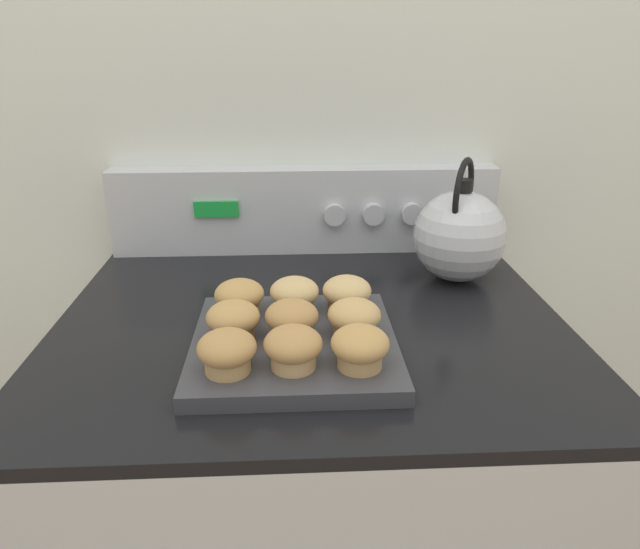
% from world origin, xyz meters
% --- Properties ---
extents(wall_back, '(8.00, 0.05, 2.40)m').
position_xyz_m(wall_back, '(0.00, 0.69, 1.20)').
color(wall_back, silver).
rests_on(wall_back, ground_plane).
extents(stove_range, '(0.76, 0.68, 0.89)m').
position_xyz_m(stove_range, '(0.00, 0.34, 0.44)').
color(stove_range, '#B7BABF').
rests_on(stove_range, ground_plane).
extents(control_panel, '(0.74, 0.07, 0.16)m').
position_xyz_m(control_panel, '(0.00, 0.64, 0.97)').
color(control_panel, '#B7BABF').
rests_on(control_panel, stove_range).
extents(muffin_pan, '(0.27, 0.27, 0.02)m').
position_xyz_m(muffin_pan, '(-0.03, 0.23, 0.90)').
color(muffin_pan, '#38383D').
rests_on(muffin_pan, stove_range).
extents(muffin_r0_c0, '(0.07, 0.07, 0.05)m').
position_xyz_m(muffin_r0_c0, '(-0.11, 0.15, 0.93)').
color(muffin_r0_c0, tan).
rests_on(muffin_r0_c0, muffin_pan).
extents(muffin_r0_c1, '(0.07, 0.07, 0.05)m').
position_xyz_m(muffin_r0_c1, '(-0.03, 0.16, 0.93)').
color(muffin_r0_c1, tan).
rests_on(muffin_r0_c1, muffin_pan).
extents(muffin_r0_c2, '(0.07, 0.07, 0.05)m').
position_xyz_m(muffin_r0_c2, '(0.05, 0.16, 0.93)').
color(muffin_r0_c2, tan).
rests_on(muffin_r0_c2, muffin_pan).
extents(muffin_r1_c0, '(0.07, 0.07, 0.05)m').
position_xyz_m(muffin_r1_c0, '(-0.10, 0.24, 0.93)').
color(muffin_r1_c0, olive).
rests_on(muffin_r1_c0, muffin_pan).
extents(muffin_r1_c1, '(0.07, 0.07, 0.05)m').
position_xyz_m(muffin_r1_c1, '(-0.03, 0.23, 0.93)').
color(muffin_r1_c1, tan).
rests_on(muffin_r1_c1, muffin_pan).
extents(muffin_r1_c2, '(0.07, 0.07, 0.05)m').
position_xyz_m(muffin_r1_c2, '(0.05, 0.23, 0.93)').
color(muffin_r1_c2, '#A37A4C').
rests_on(muffin_r1_c2, muffin_pan).
extents(muffin_r2_c0, '(0.07, 0.07, 0.05)m').
position_xyz_m(muffin_r2_c0, '(-0.10, 0.31, 0.93)').
color(muffin_r2_c0, tan).
rests_on(muffin_r2_c0, muffin_pan).
extents(muffin_r2_c1, '(0.07, 0.07, 0.05)m').
position_xyz_m(muffin_r2_c1, '(-0.02, 0.31, 0.93)').
color(muffin_r2_c1, tan).
rests_on(muffin_r2_c1, muffin_pan).
extents(muffin_r2_c2, '(0.07, 0.07, 0.05)m').
position_xyz_m(muffin_r2_c2, '(0.05, 0.31, 0.93)').
color(muffin_r2_c2, olive).
rests_on(muffin_r2_c2, muffin_pan).
extents(tea_kettle, '(0.16, 0.19, 0.21)m').
position_xyz_m(tea_kettle, '(0.26, 0.48, 0.97)').
color(tea_kettle, silver).
rests_on(tea_kettle, stove_range).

